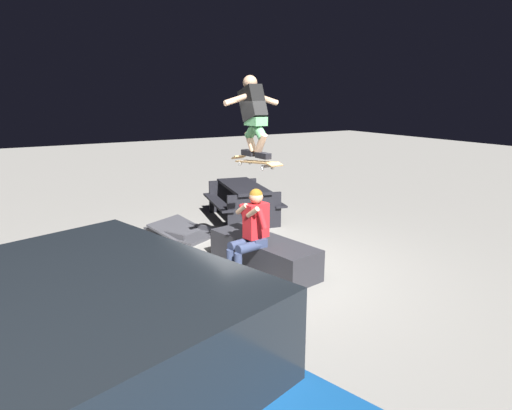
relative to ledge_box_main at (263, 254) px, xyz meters
name	(u,v)px	position (x,y,z in m)	size (l,w,h in m)	color
ground_plane	(262,269)	(-0.02, 0.03, -0.23)	(40.00, 40.00, 0.00)	gray
ledge_box_main	(263,254)	(0.00, 0.00, 0.00)	(1.89, 0.63, 0.46)	#28282D
person_sitting_on_ledge	(250,230)	(-0.20, 0.34, 0.48)	(0.60, 0.78, 1.30)	#2D3856
skateboard	(256,162)	(-0.04, 0.16, 1.42)	(1.03, 0.26, 0.13)	#AD8451
skater_airborne	(253,113)	(0.02, 0.16, 2.11)	(0.62, 0.89, 1.12)	black
kicker_ramp	(184,233)	(2.13, 0.45, -0.18)	(1.37, 1.27, 0.33)	#38383D
picnic_table_back	(243,196)	(2.56, -1.07, 0.27)	(1.94, 1.67, 0.75)	black
trash_bin	(225,347)	(-2.30, 1.82, 0.20)	(0.56, 0.56, 0.87)	navy
parked_car	(82,386)	(-2.77, 3.06, 0.56)	(4.51, 2.80, 1.56)	navy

